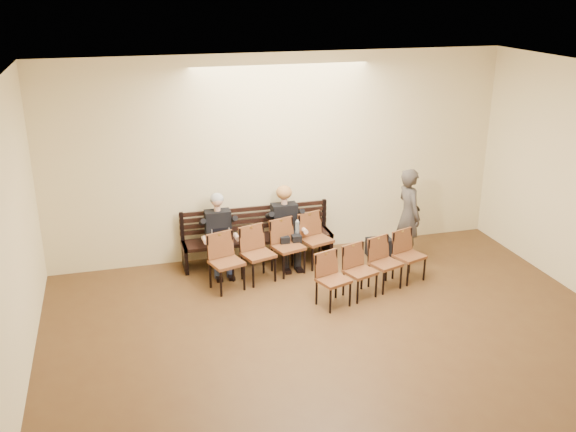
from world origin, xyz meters
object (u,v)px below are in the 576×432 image
Objects in this scene: bag at (379,247)px; laptop at (222,241)px; bench at (258,249)px; passerby at (409,208)px; water_bottle at (297,234)px; chair_row_front at (273,251)px; seated_woman at (286,228)px; chair_row_back at (373,268)px; seated_man at (219,234)px.

laptop is at bearing 178.88° from bag.
passerby is (2.51, -0.60, 0.72)m from bench.
water_bottle is 0.11× the size of chair_row_front.
seated_woman reaches higher than chair_row_back.
seated_man is 2.62m from chair_row_back.
passerby is (3.20, -0.48, 0.31)m from seated_man.
bench is at bearing 75.05° from passerby.
seated_man is 0.67× the size of passerby.
seated_woman is at bearing 0.00° from seated_man.
water_bottle is at bearing -54.93° from seated_woman.
bench is 2.06× the size of seated_man.
passerby reaches higher than seated_woman.
water_bottle reaches higher than bag.
chair_row_back is at bearing 132.30° from passerby.
chair_row_front is 1.66m from chair_row_back.
passerby reaches higher than chair_row_back.
chair_row_back is at bearing -56.55° from seated_woman.
water_bottle is 1.57m from bag.
seated_woman is at bearing 38.84° from chair_row_front.
laptop is (-0.66, -0.28, 0.34)m from bench.
water_bottle is 0.13× the size of passerby.
laptop is at bearing 128.54° from chair_row_back.
bench is 1.19× the size of chair_row_front.
seated_woman is 0.57× the size of chair_row_front.
water_bottle is 1.96m from passerby.
laptop is 0.71× the size of bag.
seated_man is at bearing 128.95° from chair_row_front.
chair_row_front is at bearing -123.90° from seated_woman.
laptop is 0.15× the size of chair_row_back.
water_bottle is (0.61, -0.33, 0.34)m from bench.
laptop is 2.51m from chair_row_back.
chair_row_back is at bearing -56.81° from water_bottle.
laptop is 1.27m from water_bottle.
seated_woman reaches higher than water_bottle.
water_bottle is 0.56× the size of bag.
seated_man is 0.58× the size of chair_row_front.
water_bottle is 0.61m from chair_row_front.
seated_man reaches higher than laptop.
bench is 1.31× the size of chair_row_back.
bench is at bearing 82.15° from chair_row_front.
seated_woman is 0.66× the size of passerby.
chair_row_back reaches higher than bench.
passerby is (1.90, -0.27, 0.37)m from water_bottle.
passerby is at bearing -34.14° from bag.
bag is at bearing -4.34° from seated_man.
seated_woman is 5.22× the size of water_bottle.
seated_man reaches higher than bench.
seated_man reaches higher than chair_row_front.
water_bottle is at bearing -9.94° from laptop.
chair_row_front is (0.79, -0.53, -0.18)m from seated_man.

